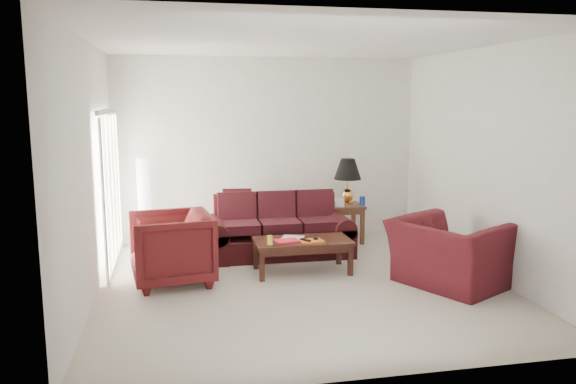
{
  "coord_description": "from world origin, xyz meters",
  "views": [
    {
      "loc": [
        -1.52,
        -6.68,
        2.33
      ],
      "look_at": [
        0.0,
        0.85,
        1.05
      ],
      "focal_mm": 35.0,
      "sensor_mm": 36.0,
      "label": 1
    }
  ],
  "objects_px": {
    "sofa": "(279,226)",
    "coffee_table": "(302,256)",
    "floor_lamp": "(144,203)",
    "armchair_right": "(449,253)",
    "armchair_left": "(171,248)",
    "end_table": "(344,223)"
  },
  "relations": [
    {
      "from": "armchair_left",
      "to": "coffee_table",
      "type": "distance_m",
      "value": 1.75
    },
    {
      "from": "floor_lamp",
      "to": "armchair_right",
      "type": "relative_size",
      "value": 1.12
    },
    {
      "from": "end_table",
      "to": "armchair_left",
      "type": "bearing_deg",
      "value": -150.1
    },
    {
      "from": "sofa",
      "to": "floor_lamp",
      "type": "relative_size",
      "value": 1.52
    },
    {
      "from": "sofa",
      "to": "armchair_left",
      "type": "height_order",
      "value": "armchair_left"
    },
    {
      "from": "armchair_right",
      "to": "coffee_table",
      "type": "height_order",
      "value": "armchair_right"
    },
    {
      "from": "floor_lamp",
      "to": "coffee_table",
      "type": "distance_m",
      "value": 2.79
    },
    {
      "from": "armchair_right",
      "to": "armchair_left",
      "type": "bearing_deg",
      "value": 48.92
    },
    {
      "from": "armchair_right",
      "to": "floor_lamp",
      "type": "bearing_deg",
      "value": 27.61
    },
    {
      "from": "armchair_right",
      "to": "coffee_table",
      "type": "distance_m",
      "value": 1.92
    },
    {
      "from": "sofa",
      "to": "armchair_left",
      "type": "relative_size",
      "value": 2.17
    },
    {
      "from": "end_table",
      "to": "floor_lamp",
      "type": "xyz_separation_m",
      "value": [
        -3.19,
        0.23,
        0.41
      ]
    },
    {
      "from": "sofa",
      "to": "armchair_right",
      "type": "relative_size",
      "value": 1.71
    },
    {
      "from": "sofa",
      "to": "coffee_table",
      "type": "relative_size",
      "value": 1.68
    },
    {
      "from": "floor_lamp",
      "to": "coffee_table",
      "type": "height_order",
      "value": "floor_lamp"
    },
    {
      "from": "coffee_table",
      "to": "armchair_left",
      "type": "bearing_deg",
      "value": 179.11
    },
    {
      "from": "armchair_right",
      "to": "coffee_table",
      "type": "bearing_deg",
      "value": 33.91
    },
    {
      "from": "end_table",
      "to": "coffee_table",
      "type": "distance_m",
      "value": 1.82
    },
    {
      "from": "end_table",
      "to": "armchair_left",
      "type": "distance_m",
      "value": 3.21
    },
    {
      "from": "coffee_table",
      "to": "end_table",
      "type": "bearing_deg",
      "value": 50.4
    },
    {
      "from": "armchair_left",
      "to": "floor_lamp",
      "type": "bearing_deg",
      "value": -175.0
    },
    {
      "from": "sofa",
      "to": "floor_lamp",
      "type": "bearing_deg",
      "value": 156.71
    }
  ]
}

